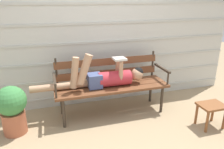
# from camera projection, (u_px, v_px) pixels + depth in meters

# --- Properties ---
(ground_plane) EXTENTS (12.00, 12.00, 0.00)m
(ground_plane) POSITION_uv_depth(u_px,v_px,m) (115.00, 118.00, 3.31)
(ground_plane) COLOR tan
(house_siding) EXTENTS (4.74, 0.08, 2.40)m
(house_siding) POSITION_uv_depth(u_px,v_px,m) (103.00, 32.00, 3.52)
(house_siding) COLOR beige
(house_siding) RESTS_ON ground
(park_bench) EXTENTS (1.72, 0.52, 0.89)m
(park_bench) POSITION_uv_depth(u_px,v_px,m) (111.00, 82.00, 3.36)
(park_bench) COLOR brown
(park_bench) RESTS_ON ground
(reclining_person) EXTENTS (1.68, 0.27, 0.54)m
(reclining_person) POSITION_uv_depth(u_px,v_px,m) (105.00, 77.00, 3.23)
(reclining_person) COLOR #B72D38
(footstool) EXTENTS (0.36, 0.28, 0.34)m
(footstool) POSITION_uv_depth(u_px,v_px,m) (211.00, 109.00, 3.02)
(footstool) COLOR brown
(footstool) RESTS_ON ground
(potted_plant) EXTENTS (0.39, 0.39, 0.67)m
(potted_plant) POSITION_uv_depth(u_px,v_px,m) (12.00, 108.00, 2.84)
(potted_plant) COLOR #AD5B3D
(potted_plant) RESTS_ON ground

